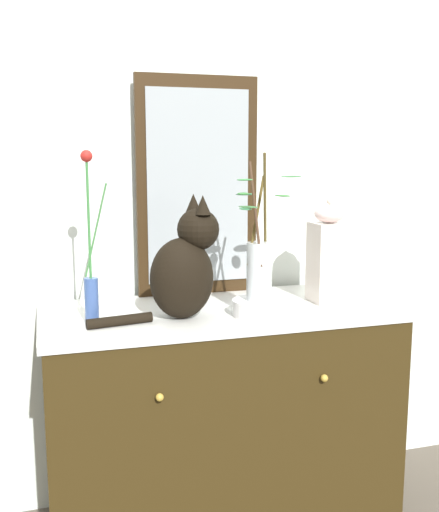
{
  "coord_description": "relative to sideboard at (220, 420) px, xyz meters",
  "views": [
    {
      "loc": [
        -0.57,
        -1.88,
        1.32
      ],
      "look_at": [
        0.0,
        0.0,
        1.0
      ],
      "focal_mm": 41.76,
      "sensor_mm": 36.0,
      "label": 1
    }
  ],
  "objects": [
    {
      "name": "wall_back",
      "position": [
        0.0,
        0.34,
        0.89
      ],
      "size": [
        4.4,
        0.08,
        2.6
      ],
      "primitive_type": "cube",
      "color": "silver",
      "rests_on": "ground_plane"
    },
    {
      "name": "sideboard",
      "position": [
        0.0,
        0.0,
        0.0
      ],
      "size": [
        1.19,
        0.55,
        0.82
      ],
      "color": "#2F230D",
      "rests_on": "ground_plane"
    },
    {
      "name": "mirror_leaning",
      "position": [
        -0.01,
        0.24,
        0.81
      ],
      "size": [
        0.45,
        0.03,
        0.8
      ],
      "color": "black",
      "rests_on": "sideboard"
    },
    {
      "name": "cat_sitting",
      "position": [
        -0.14,
        -0.08,
        0.57
      ],
      "size": [
        0.43,
        0.19,
        0.39
      ],
      "color": "black",
      "rests_on": "sideboard"
    },
    {
      "name": "vase_slim_green",
      "position": [
        -0.43,
        -0.06,
        0.56
      ],
      "size": [
        0.08,
        0.04,
        0.53
      ],
      "color": "#36518E",
      "rests_on": "sideboard"
    },
    {
      "name": "bowl_porcelain",
      "position": [
        0.1,
        -0.12,
        0.43
      ],
      "size": [
        0.17,
        0.17,
        0.05
      ],
      "primitive_type": "cylinder",
      "color": "white",
      "rests_on": "sideboard"
    },
    {
      "name": "vase_glass_clear",
      "position": [
        0.1,
        -0.12,
        0.58
      ],
      "size": [
        0.23,
        0.17,
        0.47
      ],
      "color": "silver",
      "rests_on": "bowl_porcelain"
    },
    {
      "name": "jar_lidded_porcelain",
      "position": [
        0.4,
        -0.02,
        0.57
      ],
      "size": [
        0.12,
        0.12,
        0.37
      ],
      "color": "silver",
      "rests_on": "sideboard"
    }
  ]
}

